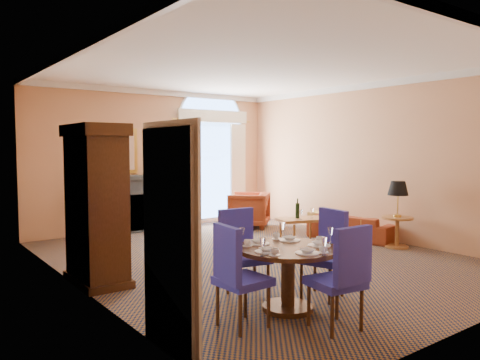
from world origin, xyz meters
TOP-DOWN VIEW (x-y plane):
  - ground at (0.00, 0.00)m, footprint 7.50×7.50m
  - room_envelope at (-0.03, 0.67)m, footprint 6.04×7.52m
  - armoire at (-2.72, 0.16)m, footprint 0.63×1.12m
  - dining_table at (-1.34, -2.23)m, footprint 1.17×1.17m
  - dining_chair_north at (-1.42, -1.45)m, footprint 0.58×0.58m
  - dining_chair_south at (-1.32, -3.03)m, footprint 0.55×0.55m
  - dining_chair_east at (-0.59, -2.14)m, footprint 0.61×0.61m
  - dining_chair_west at (-2.16, -2.33)m, footprint 0.54×0.52m
  - sofa at (2.55, 0.11)m, footprint 1.10×1.84m
  - armchair at (1.75, 2.50)m, footprint 1.26×1.26m
  - coffee_table at (1.47, 0.42)m, footprint 1.09×0.82m
  - side_table at (2.60, -0.94)m, footprint 0.58×0.58m

SIDE VIEW (x-z plane):
  - ground at x=0.00m, z-range 0.00..0.00m
  - sofa at x=2.55m, z-range 0.00..0.50m
  - armchair at x=1.75m, z-range 0.00..0.82m
  - coffee_table at x=1.47m, z-range 0.02..0.90m
  - dining_table at x=-1.34m, z-range 0.09..1.03m
  - dining_chair_north at x=-1.42m, z-range 0.08..1.17m
  - dining_chair_south at x=-1.32m, z-range 0.08..1.17m
  - dining_chair_east at x=-0.59m, z-range 0.08..1.17m
  - dining_chair_west at x=-2.16m, z-range 0.08..1.17m
  - side_table at x=2.60m, z-range 0.18..1.40m
  - armoire at x=-2.72m, z-range -0.04..2.15m
  - room_envelope at x=-0.03m, z-range 0.78..4.23m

